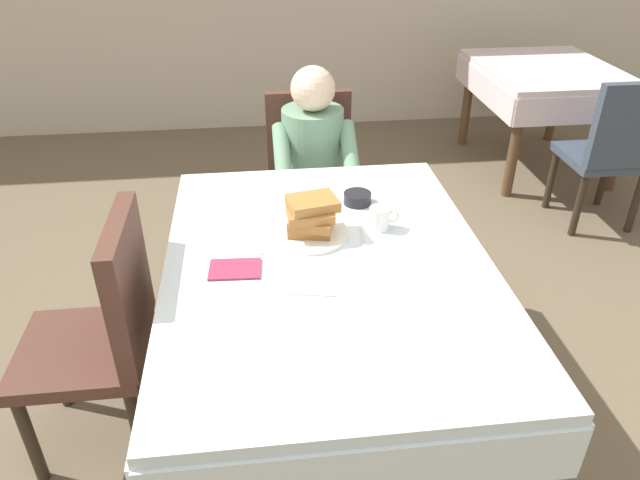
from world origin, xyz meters
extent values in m
plane|color=brown|center=(0.00, 0.00, 0.00)|extent=(14.00, 14.00, 0.00)
cube|color=silver|center=(0.00, 0.00, 0.72)|extent=(1.10, 1.50, 0.04)
cube|color=silver|center=(0.00, -0.76, 0.61)|extent=(1.10, 0.01, 0.18)
cube|color=silver|center=(0.00, 0.76, 0.61)|extent=(1.10, 0.01, 0.18)
cube|color=silver|center=(-0.56, 0.00, 0.61)|extent=(0.01, 1.50, 0.18)
cube|color=silver|center=(0.56, 0.00, 0.61)|extent=(0.01, 1.50, 0.18)
cylinder|color=brown|center=(-0.47, 0.67, 0.35)|extent=(0.07, 0.07, 0.70)
cylinder|color=brown|center=(0.47, 0.67, 0.35)|extent=(0.07, 0.07, 0.70)
cube|color=#4C2D23|center=(0.06, 1.07, 0.42)|extent=(0.44, 0.44, 0.05)
cube|color=#4C2D23|center=(0.06, 1.27, 0.69)|extent=(0.44, 0.06, 0.48)
cylinder|color=#2D2319|center=(0.24, 0.89, 0.20)|extent=(0.04, 0.04, 0.40)
cylinder|color=#2D2319|center=(-0.12, 0.89, 0.20)|extent=(0.04, 0.04, 0.40)
cylinder|color=#2D2319|center=(0.24, 1.25, 0.20)|extent=(0.04, 0.04, 0.40)
cylinder|color=#2D2319|center=(-0.12, 1.25, 0.20)|extent=(0.04, 0.04, 0.40)
cylinder|color=gray|center=(0.06, 1.05, 0.68)|extent=(0.30, 0.30, 0.46)
sphere|color=beige|center=(0.06, 1.03, 1.02)|extent=(0.21, 0.21, 0.21)
cylinder|color=gray|center=(0.22, 0.91, 0.75)|extent=(0.08, 0.29, 0.23)
cylinder|color=gray|center=(-0.10, 0.91, 0.75)|extent=(0.08, 0.29, 0.23)
cylinder|color=#383D51|center=(0.14, 0.87, 0.23)|extent=(0.10, 0.10, 0.45)
cylinder|color=#383D51|center=(-0.02, 0.87, 0.23)|extent=(0.10, 0.10, 0.45)
cube|color=#4C2D23|center=(-0.87, 0.00, 0.42)|extent=(0.44, 0.44, 0.05)
cube|color=#4C2D23|center=(-0.67, 0.00, 0.69)|extent=(0.06, 0.44, 0.48)
cylinder|color=#2D2319|center=(-1.05, -0.18, 0.20)|extent=(0.04, 0.04, 0.40)
cylinder|color=#2D2319|center=(-1.05, 0.18, 0.20)|extent=(0.04, 0.04, 0.40)
cylinder|color=#2D2319|center=(-0.69, -0.18, 0.20)|extent=(0.04, 0.04, 0.40)
cylinder|color=#2D2319|center=(-0.69, 0.18, 0.20)|extent=(0.04, 0.04, 0.40)
cylinder|color=white|center=(-0.04, 0.17, 0.75)|extent=(0.28, 0.28, 0.02)
cube|color=#A36B33|center=(-0.04, 0.17, 0.77)|extent=(0.17, 0.14, 0.03)
cube|color=#A36B33|center=(-0.04, 0.17, 0.80)|extent=(0.19, 0.17, 0.03)
cube|color=#A36B33|center=(-0.04, 0.16, 0.83)|extent=(0.17, 0.14, 0.03)
cube|color=#A36B33|center=(-0.03, 0.18, 0.87)|extent=(0.19, 0.16, 0.04)
cylinder|color=white|center=(0.21, 0.19, 0.78)|extent=(0.08, 0.08, 0.08)
torus|color=white|center=(0.26, 0.19, 0.79)|extent=(0.05, 0.01, 0.05)
cylinder|color=black|center=(0.17, 0.40, 0.76)|extent=(0.11, 0.11, 0.04)
cube|color=silver|center=(-0.23, 0.15, 0.74)|extent=(0.03, 0.18, 0.00)
cube|color=silver|center=(0.15, 0.15, 0.74)|extent=(0.04, 0.20, 0.00)
cube|color=silver|center=(-0.08, -0.19, 0.74)|extent=(0.15, 0.04, 0.00)
cube|color=#8C2D4C|center=(-0.31, -0.02, 0.74)|extent=(0.18, 0.13, 0.01)
cube|color=silver|center=(1.84, 2.26, 0.72)|extent=(0.90, 1.10, 0.04)
cube|color=silver|center=(1.84, 1.70, 0.61)|extent=(0.90, 0.01, 0.18)
cube|color=silver|center=(1.84, 2.81, 0.61)|extent=(0.90, 0.01, 0.18)
cube|color=silver|center=(1.38, 2.26, 0.61)|extent=(0.01, 1.10, 0.18)
cube|color=silver|center=(2.29, 2.26, 0.61)|extent=(0.01, 1.10, 0.18)
cylinder|color=brown|center=(1.47, 1.79, 0.35)|extent=(0.07, 0.07, 0.70)
cylinder|color=brown|center=(2.21, 1.79, 0.35)|extent=(0.07, 0.07, 0.70)
cylinder|color=brown|center=(1.47, 2.73, 0.35)|extent=(0.07, 0.07, 0.70)
cylinder|color=brown|center=(2.21, 2.73, 0.35)|extent=(0.07, 0.07, 0.70)
cube|color=#384251|center=(1.84, 1.41, 0.42)|extent=(0.44, 0.44, 0.05)
cube|color=#384251|center=(1.84, 1.21, 0.69)|extent=(0.44, 0.06, 0.48)
cylinder|color=#2D2319|center=(1.66, 1.59, 0.20)|extent=(0.04, 0.04, 0.40)
cylinder|color=#2D2319|center=(2.02, 1.59, 0.20)|extent=(0.04, 0.04, 0.40)
cylinder|color=#2D2319|center=(1.66, 1.23, 0.20)|extent=(0.04, 0.04, 0.40)
cylinder|color=#2D2319|center=(2.02, 1.23, 0.20)|extent=(0.04, 0.04, 0.40)
camera|label=1|loc=(-0.22, -1.66, 1.84)|focal=33.24mm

